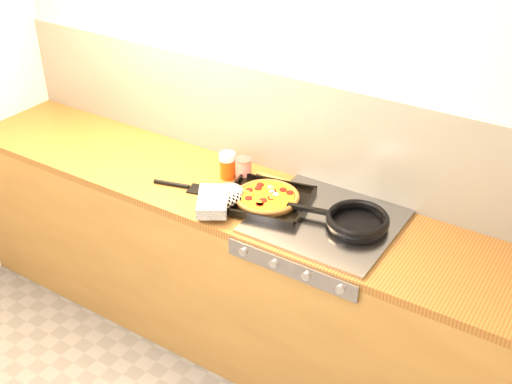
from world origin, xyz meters
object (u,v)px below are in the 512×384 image
Objects in this scene: frying_pan at (356,221)px; juice_glass at (227,165)px; tomato_can at (244,169)px; pizza_on_tray at (252,198)px.

frying_pan is 3.59× the size of juice_glass.
tomato_can is 0.08m from juice_glass.
pizza_on_tray is at bearing -47.16° from tomato_can.
pizza_on_tray reaches higher than frying_pan.
frying_pan is (0.47, 0.09, -0.00)m from pizza_on_tray.
frying_pan is 0.71m from juice_glass.
tomato_can is at bearing 132.84° from pizza_on_tray.
pizza_on_tray is 0.25m from tomato_can.
pizza_on_tray is 0.29m from juice_glass.
tomato_can is (-0.64, 0.09, 0.02)m from frying_pan.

